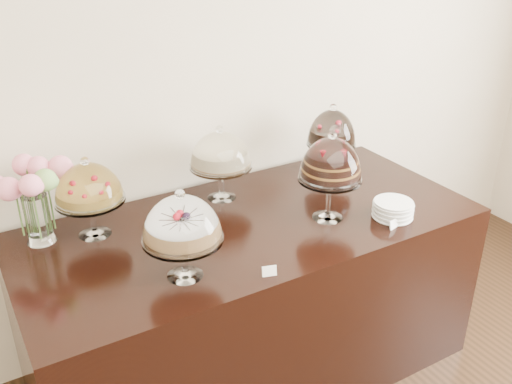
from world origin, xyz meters
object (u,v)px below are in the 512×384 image
cake_stand_fruit_tart (88,186)px  flower_vase (33,189)px  display_counter (251,298)px  cake_stand_dark_choco (332,131)px  plate_stack (393,209)px  cake_stand_cheesecake (220,153)px  cake_stand_choco_layer (331,162)px  cake_stand_sugar_sponge (182,223)px

cake_stand_fruit_tart → flower_vase: bearing=165.5°
display_counter → cake_stand_fruit_tart: 1.00m
cake_stand_dark_choco → cake_stand_fruit_tart: cake_stand_dark_choco is taller
cake_stand_dark_choco → plate_stack: (-0.05, -0.58, -0.21)m
flower_vase → plate_stack: size_ratio=2.04×
cake_stand_cheesecake → cake_stand_fruit_tart: (-0.68, -0.04, -0.00)m
cake_stand_choco_layer → plate_stack: cake_stand_choco_layer is taller
cake_stand_choco_layer → cake_stand_fruit_tart: size_ratio=1.16×
cake_stand_fruit_tart → plate_stack: size_ratio=2.00×
display_counter → cake_stand_cheesecake: cake_stand_cheesecake is taller
cake_stand_fruit_tart → cake_stand_choco_layer: bearing=-22.1°
display_counter → cake_stand_choco_layer: (0.34, -0.15, 0.74)m
cake_stand_fruit_tart → flower_vase: flower_vase is taller
cake_stand_dark_choco → cake_stand_choco_layer: bearing=-128.0°
flower_vase → plate_stack: flower_vase is taller
cake_stand_choco_layer → cake_stand_dark_choco: cake_stand_choco_layer is taller
flower_vase → cake_stand_sugar_sponge: bearing=-52.3°
cake_stand_sugar_sponge → cake_stand_cheesecake: 0.72m
cake_stand_fruit_tart → plate_stack: cake_stand_fruit_tart is taller
cake_stand_sugar_sponge → cake_stand_cheesecake: size_ratio=0.99×
cake_stand_sugar_sponge → flower_vase: (-0.44, 0.57, 0.02)m
flower_vase → plate_stack: bearing=-22.6°
flower_vase → cake_stand_fruit_tart: bearing=-14.5°
cake_stand_cheesecake → cake_stand_dark_choco: cake_stand_dark_choco is taller
cake_stand_cheesecake → flower_vase: cake_stand_cheesecake is taller
cake_stand_sugar_sponge → plate_stack: 1.09m
display_counter → cake_stand_cheesecake: bearing=89.7°
display_counter → cake_stand_fruit_tart: bearing=158.7°
cake_stand_choco_layer → cake_stand_dark_choco: bearing=52.0°
cake_stand_choco_layer → display_counter: bearing=156.4°
display_counter → plate_stack: 0.85m
cake_stand_dark_choco → cake_stand_fruit_tart: (-1.35, -0.00, -0.01)m
cake_stand_dark_choco → flower_vase: size_ratio=1.04×
cake_stand_sugar_sponge → cake_stand_dark_choco: (1.13, 0.52, 0.01)m
cake_stand_cheesecake → cake_stand_dark_choco: size_ratio=0.96×
cake_stand_fruit_tart → cake_stand_sugar_sponge: bearing=-66.8°
plate_stack → cake_stand_sugar_sponge: bearing=177.1°
display_counter → flower_vase: flower_vase is taller
cake_stand_choco_layer → cake_stand_cheesecake: bearing=127.0°
cake_stand_cheesecake → flower_vase: bearing=178.9°
cake_stand_choco_layer → plate_stack: 0.40m
display_counter → cake_stand_fruit_tart: cake_stand_fruit_tart is taller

